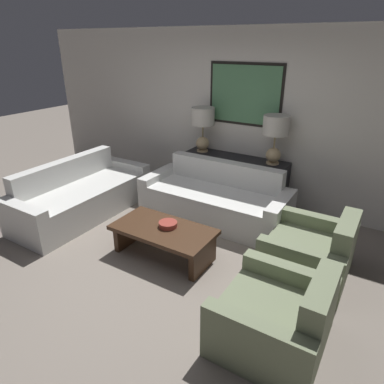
{
  "coord_description": "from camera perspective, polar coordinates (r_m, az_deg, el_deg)",
  "views": [
    {
      "loc": [
        2.1,
        -2.64,
        2.43
      ],
      "look_at": [
        -0.02,
        0.8,
        0.65
      ],
      "focal_mm": 32.0,
      "sensor_mm": 36.0,
      "label": 1
    }
  ],
  "objects": [
    {
      "name": "armchair_near_back_wall",
      "position": [
        4.1,
        19.21,
        -9.65
      ],
      "size": [
        0.88,
        0.95,
        0.77
      ],
      "color": "#707A5B",
      "rests_on": "ground_plane"
    },
    {
      "name": "couch_by_back_wall",
      "position": [
        5.05,
        3.88,
        -1.43
      ],
      "size": [
        2.16,
        0.86,
        0.8
      ],
      "color": "silver",
      "rests_on": "ground_plane"
    },
    {
      "name": "ground_plane",
      "position": [
        4.16,
        -5.67,
        -12.11
      ],
      "size": [
        20.0,
        20.0,
        0.0
      ],
      "primitive_type": "plane",
      "color": "slate"
    },
    {
      "name": "decorative_bowl",
      "position": [
        4.14,
        -4.02,
        -5.4
      ],
      "size": [
        0.22,
        0.22,
        0.06
      ],
      "color": "#93382D",
      "rests_on": "coffee_table"
    },
    {
      "name": "couch_by_side",
      "position": [
        5.44,
        -17.9,
        -0.71
      ],
      "size": [
        0.86,
        2.16,
        0.8
      ],
      "color": "silver",
      "rests_on": "ground_plane"
    },
    {
      "name": "back_wall",
      "position": [
        5.52,
        8.81,
        12.03
      ],
      "size": [
        8.12,
        0.12,
        2.65
      ],
      "color": "beige",
      "rests_on": "ground_plane"
    },
    {
      "name": "table_lamp_right",
      "position": [
        5.08,
        13.75,
        9.67
      ],
      "size": [
        0.37,
        0.37,
        0.71
      ],
      "color": "tan",
      "rests_on": "console_table"
    },
    {
      "name": "coffee_table",
      "position": [
        4.18,
        -4.76,
        -7.16
      ],
      "size": [
        1.23,
        0.65,
        0.39
      ],
      "color": "#3D2616",
      "rests_on": "ground_plane"
    },
    {
      "name": "table_lamp_left",
      "position": [
        5.55,
        1.82,
        11.49
      ],
      "size": [
        0.37,
        0.37,
        0.71
      ],
      "color": "tan",
      "rests_on": "console_table"
    },
    {
      "name": "armchair_near_camera",
      "position": [
        3.2,
        13.95,
        -19.83
      ],
      "size": [
        0.88,
        0.95,
        0.77
      ],
      "color": "#707A5B",
      "rests_on": "ground_plane"
    },
    {
      "name": "console_table",
      "position": [
        5.55,
        7.06,
        1.99
      ],
      "size": [
        1.66,
        0.4,
        0.78
      ],
      "color": "black",
      "rests_on": "ground_plane"
    }
  ]
}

